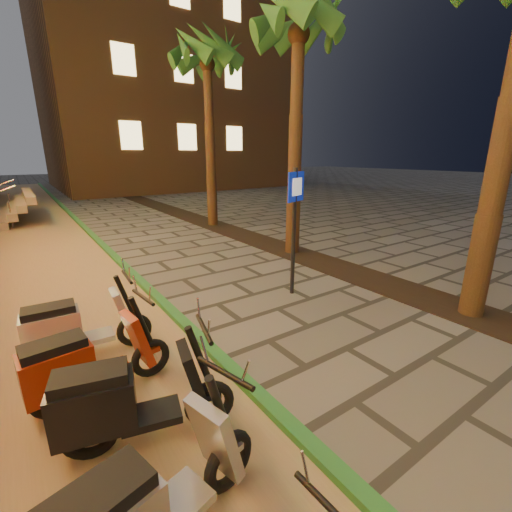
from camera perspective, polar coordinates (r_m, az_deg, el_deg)
parking_strip at (r=10.82m, az=-32.00°, el=-0.98°), size 3.40×60.00×0.01m
green_curb at (r=10.98m, az=-23.25°, el=0.71°), size 0.18×60.00×0.10m
planting_strip at (r=8.91m, az=14.40°, el=-2.20°), size 1.20×40.00×0.02m
apartment_block at (r=35.88m, az=-16.65°, el=31.67°), size 18.00×16.06×25.00m
palm_c at (r=10.29m, az=7.14°, el=33.00°), size 2.97×3.02×6.91m
palm_d at (r=14.38m, az=-8.14°, el=29.08°), size 2.97×3.02×7.16m
pedestrian_sign at (r=6.81m, az=6.47°, el=6.84°), size 0.54×0.22×2.56m
scooter_6 at (r=2.93m, az=-18.67°, el=-35.31°), size 1.72×0.85×1.22m
scooter_7 at (r=3.77m, az=-20.99°, el=-21.84°), size 1.72×0.83×1.21m
scooter_8 at (r=4.52m, az=-26.86°, el=-15.87°), size 1.67×0.63×1.17m
scooter_9 at (r=5.41m, az=-28.08°, el=-10.60°), size 1.65×0.58×1.16m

